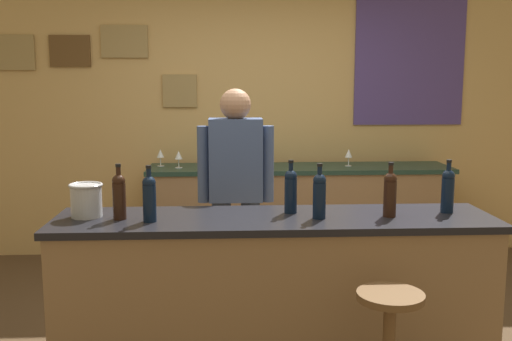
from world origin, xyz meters
The scene contains 19 objects.
ground_plane centered at (0.00, 0.00, 0.00)m, with size 10.00×10.00×0.00m, color #4C3823.
back_wall centered at (0.02, 2.03, 1.42)m, with size 6.00×0.09×2.80m.
bar_counter centered at (0.00, -0.40, 0.46)m, with size 2.45×0.60×0.92m.
side_counter centered at (0.40, 1.65, 0.45)m, with size 2.75×0.56×0.90m.
bartender centered at (-0.20, 0.35, 0.94)m, with size 0.52×0.21×1.62m.
bar_stool centered at (0.50, -0.97, 0.46)m, with size 0.32×0.32×0.68m.
wine_bottle_a centered at (-0.85, -0.42, 1.06)m, with size 0.07×0.07×0.31m.
wine_bottle_b centered at (-0.68, -0.48, 1.06)m, with size 0.07×0.07×0.31m.
wine_bottle_c centered at (0.10, -0.31, 1.06)m, with size 0.07×0.07×0.31m.
wine_bottle_d centered at (0.24, -0.46, 1.06)m, with size 0.07×0.07×0.31m.
wine_bottle_e centered at (0.64, -0.43, 1.06)m, with size 0.07×0.07×0.31m.
wine_bottle_f centered at (1.00, -0.35, 1.06)m, with size 0.07×0.07×0.31m.
ice_bucket centered at (-1.05, -0.35, 1.02)m, with size 0.19×0.19×0.19m.
wine_glass_a centered at (-0.87, 1.73, 1.01)m, with size 0.07×0.07×0.16m.
wine_glass_b centered at (-0.69, 1.61, 1.01)m, with size 0.07×0.07×0.16m.
wine_glass_c centered at (-0.18, 1.66, 1.01)m, with size 0.07×0.07×0.16m.
wine_glass_d centered at (0.05, 1.71, 1.01)m, with size 0.07×0.07×0.16m.
wine_glass_e centered at (0.85, 1.65, 1.01)m, with size 0.07×0.07×0.16m.
coffee_mug centered at (-0.35, 1.69, 0.95)m, with size 0.12×0.08×0.09m.
Camera 1 is at (-0.27, -3.55, 1.67)m, focal length 40.74 mm.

